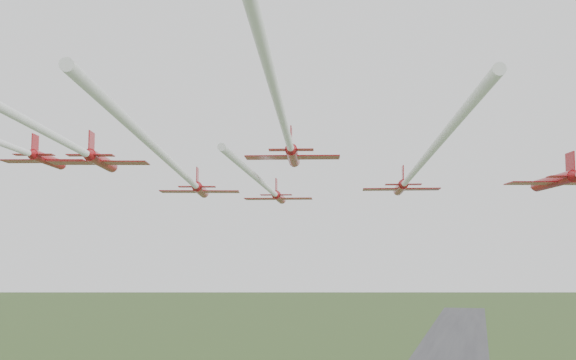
% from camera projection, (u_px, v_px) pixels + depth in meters
% --- Properties ---
extents(jet_lead, '(13.68, 53.84, 2.85)m').
position_uv_depth(jet_lead, '(270.00, 190.00, 90.07)').
color(jet_lead, maroon).
extents(jet_row2_left, '(21.68, 63.58, 2.91)m').
position_uv_depth(jet_row2_left, '(185.00, 175.00, 73.07)').
color(jet_row2_left, maroon).
extents(jet_row2_right, '(15.17, 62.14, 2.78)m').
position_uv_depth(jet_row2_right, '(413.00, 173.00, 72.36)').
color(jet_row2_right, maroon).
extents(jet_row3_left, '(14.72, 47.76, 2.64)m').
position_uv_depth(jet_row3_left, '(6.00, 144.00, 65.60)').
color(jet_row3_left, maroon).
extents(jet_row3_mid, '(17.41, 62.75, 2.92)m').
position_uv_depth(jet_row3_mid, '(286.00, 130.00, 59.34)').
color(jet_row3_mid, maroon).
extents(jet_row4_left, '(15.33, 44.75, 2.41)m').
position_uv_depth(jet_row4_left, '(65.00, 142.00, 49.91)').
color(jet_row4_left, maroon).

